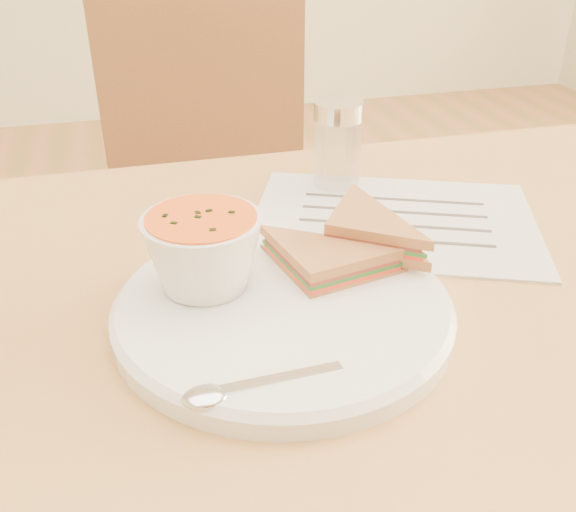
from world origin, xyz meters
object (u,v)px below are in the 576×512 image
object	(u,v)px
chair_far	(207,241)
plate	(283,310)
condiment_shaker	(337,145)
soup_bowl	(204,255)

from	to	relation	value
chair_far	plate	bearing A→B (deg)	98.84
chair_far	condiment_shaker	size ratio (longest dim) A/B	8.63
soup_bowl	condiment_shaker	distance (m)	0.30
soup_bowl	chair_far	bearing A→B (deg)	82.73
chair_far	soup_bowl	size ratio (longest dim) A/B	8.99
chair_far	soup_bowl	bearing A→B (deg)	93.19
plate	soup_bowl	distance (m)	0.08
condiment_shaker	chair_far	bearing A→B (deg)	106.38
soup_bowl	plate	bearing A→B (deg)	-30.99
plate	soup_bowl	xyz separation A→B (m)	(-0.06, 0.04, 0.04)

